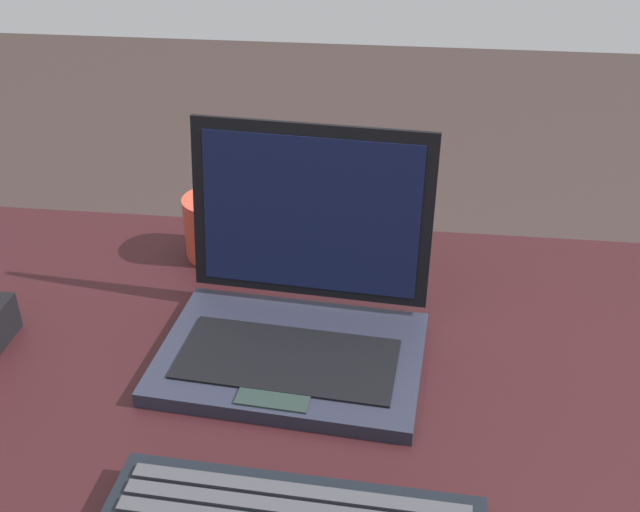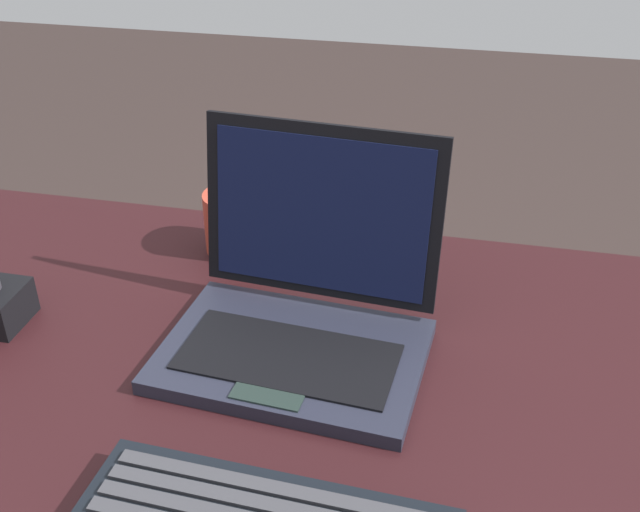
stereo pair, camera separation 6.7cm
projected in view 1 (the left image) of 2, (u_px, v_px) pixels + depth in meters
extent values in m
cube|color=black|center=(299.00, 415.00, 0.84)|extent=(1.65, 0.81, 0.03)
cube|color=#202331|center=(291.00, 357.00, 0.89)|extent=(0.32, 0.24, 0.02)
cube|color=black|center=(288.00, 359.00, 0.87)|extent=(0.26, 0.14, 0.00)
cube|color=#1D2925|center=(273.00, 398.00, 0.81)|extent=(0.08, 0.04, 0.00)
cube|color=black|center=(311.00, 212.00, 0.92)|extent=(0.30, 0.06, 0.22)
cube|color=black|center=(310.00, 215.00, 0.92)|extent=(0.27, 0.05, 0.19)
cube|color=#4CF259|center=(310.00, 222.00, 0.92)|extent=(0.25, 0.02, 0.01)
cube|color=#38383D|center=(294.00, 509.00, 0.68)|extent=(0.31, 0.03, 0.00)
cube|color=#38383D|center=(298.00, 491.00, 0.69)|extent=(0.31, 0.03, 0.00)
cylinder|color=#B83E2C|center=(216.00, 226.00, 1.09)|extent=(0.09, 0.09, 0.09)
torus|color=#B83E2C|center=(260.00, 226.00, 1.08)|extent=(0.05, 0.01, 0.05)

